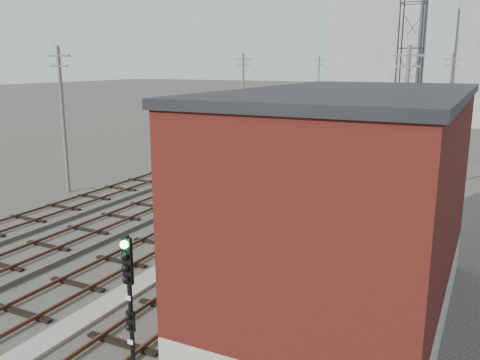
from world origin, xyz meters
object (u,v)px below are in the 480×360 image
Objects in this scene: site_trailer at (321,115)px; car_red at (225,133)px; signal_mast at (129,299)px; switch_stand at (248,165)px; car_silver at (262,132)px; car_grey at (257,124)px.

site_trailer is 16.30m from car_red.
signal_mast is 3.45× the size of switch_stand.
car_red reaches higher than car_silver.
signal_mast reaches higher than site_trailer.
car_silver is at bearing -110.74° from site_trailer.
signal_mast reaches higher than switch_stand.
site_trailer is at bearing 103.02° from signal_mast.
signal_mast is 51.49m from car_grey.
car_grey is (-0.41, 9.22, -0.06)m from car_red.
switch_stand is 0.15× the size of site_trailer.
signal_mast reaches higher than car_grey.
car_red is (-5.75, -15.23, -0.85)m from site_trailer.
signal_mast is 55.40m from site_trailer.
car_silver is (-2.49, -12.75, -0.88)m from site_trailer.
signal_mast is 0.96× the size of car_grey.
car_red is 9.23m from car_grey.
switch_stand is 0.30× the size of car_silver.
site_trailer is at bearing -6.21° from car_silver.
signal_mast is at bearing -140.17° from car_red.
car_silver is 7.68m from car_grey.
switch_stand is at bearing -154.42° from car_silver.
site_trailer is 1.95× the size of car_red.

